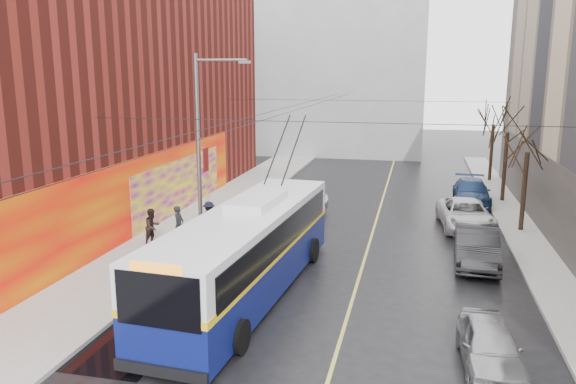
# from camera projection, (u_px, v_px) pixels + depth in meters

# --- Properties ---
(ground) EXTENTS (140.00, 140.00, 0.00)m
(ground) POSITION_uv_depth(u_px,v_px,m) (279.00, 365.00, 15.96)
(ground) COLOR black
(ground) RESTS_ON ground
(sidewalk_left) EXTENTS (4.00, 60.00, 0.15)m
(sidewalk_left) POSITION_uv_depth(u_px,v_px,m) (185.00, 231.00, 29.14)
(sidewalk_left) COLOR gray
(sidewalk_left) RESTS_ON ground
(sidewalk_right) EXTENTS (2.00, 60.00, 0.15)m
(sidewalk_right) POSITION_uv_depth(u_px,v_px,m) (535.00, 255.00, 25.39)
(sidewalk_right) COLOR gray
(sidewalk_right) RESTS_ON ground
(lane_line) EXTENTS (0.12, 50.00, 0.01)m
(lane_line) POSITION_uv_depth(u_px,v_px,m) (372.00, 234.00, 28.96)
(lane_line) COLOR #BFB74C
(lane_line) RESTS_ON ground
(building_left) EXTENTS (12.11, 36.00, 14.00)m
(building_left) POSITION_uv_depth(u_px,v_px,m) (61.00, 94.00, 31.35)
(building_left) COLOR #5F1913
(building_left) RESTS_ON ground
(building_far) EXTENTS (20.50, 12.10, 18.00)m
(building_far) POSITION_uv_depth(u_px,v_px,m) (327.00, 64.00, 58.25)
(building_far) COLOR gray
(building_far) RESTS_ON ground
(streetlight_pole) EXTENTS (2.65, 0.60, 9.00)m
(streetlight_pole) POSITION_uv_depth(u_px,v_px,m) (202.00, 146.00, 25.82)
(streetlight_pole) COLOR slate
(streetlight_pole) RESTS_ON ground
(catenary_wires) EXTENTS (18.00, 60.00, 0.22)m
(catenary_wires) POSITION_uv_depth(u_px,v_px,m) (299.00, 110.00, 29.28)
(catenary_wires) COLOR black
(tree_near) EXTENTS (3.20, 3.20, 6.40)m
(tree_near) POSITION_uv_depth(u_px,v_px,m) (529.00, 137.00, 28.17)
(tree_near) COLOR black
(tree_near) RESTS_ON ground
(tree_mid) EXTENTS (3.20, 3.20, 6.68)m
(tree_mid) POSITION_uv_depth(u_px,v_px,m) (509.00, 120.00, 34.78)
(tree_mid) COLOR black
(tree_mid) RESTS_ON ground
(tree_far) EXTENTS (3.20, 3.20, 6.57)m
(tree_far) POSITION_uv_depth(u_px,v_px,m) (494.00, 114.00, 41.47)
(tree_far) COLOR black
(tree_far) RESTS_ON ground
(puddle) EXTENTS (2.64, 3.27, 0.01)m
(puddle) POSITION_uv_depth(u_px,v_px,m) (123.00, 349.00, 16.91)
(puddle) COLOR black
(puddle) RESTS_ON ground
(pigeons_flying) EXTENTS (3.25, 2.84, 1.18)m
(pigeons_flying) POSITION_uv_depth(u_px,v_px,m) (264.00, 96.00, 24.25)
(pigeons_flying) COLOR slate
(trolleybus) EXTENTS (3.77, 13.31, 6.24)m
(trolleybus) POSITION_uv_depth(u_px,v_px,m) (247.00, 250.00, 20.69)
(trolleybus) COLOR #0B1253
(trolleybus) RESTS_ON ground
(parked_car_a) EXTENTS (1.76, 4.01, 1.34)m
(parked_car_a) POSITION_uv_depth(u_px,v_px,m) (490.00, 346.00, 15.71)
(parked_car_a) COLOR #9D9EA1
(parked_car_a) RESTS_ON ground
(parked_car_b) EXTENTS (1.97, 5.13, 1.67)m
(parked_car_b) POSITION_uv_depth(u_px,v_px,m) (476.00, 245.00, 24.27)
(parked_car_b) COLOR #262729
(parked_car_b) RESTS_ON ground
(parked_car_c) EXTENTS (3.07, 5.71, 1.52)m
(parked_car_c) POSITION_uv_depth(u_px,v_px,m) (466.00, 214.00, 29.79)
(parked_car_c) COLOR silver
(parked_car_c) RESTS_ON ground
(parked_car_d) EXTENTS (2.30, 5.39, 1.55)m
(parked_car_d) POSITION_uv_depth(u_px,v_px,m) (471.00, 192.00, 35.25)
(parked_car_d) COLOR navy
(parked_car_d) RESTS_ON ground
(following_car) EXTENTS (2.53, 4.95, 1.61)m
(following_car) POSITION_uv_depth(u_px,v_px,m) (303.00, 205.00, 31.73)
(following_car) COLOR #B7B8BC
(following_car) RESTS_ON ground
(pedestrian_a) EXTENTS (0.46, 0.68, 1.83)m
(pedestrian_a) POSITION_uv_depth(u_px,v_px,m) (179.00, 225.00, 26.65)
(pedestrian_a) COLOR black
(pedestrian_a) RESTS_ON sidewalk_left
(pedestrian_b) EXTENTS (0.93, 1.04, 1.76)m
(pedestrian_b) POSITION_uv_depth(u_px,v_px,m) (152.00, 227.00, 26.43)
(pedestrian_b) COLOR black
(pedestrian_b) RESTS_ON sidewalk_left
(pedestrian_c) EXTENTS (1.13, 1.24, 1.67)m
(pedestrian_c) POSITION_uv_depth(u_px,v_px,m) (209.00, 218.00, 28.25)
(pedestrian_c) COLOR black
(pedestrian_c) RESTS_ON sidewalk_left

